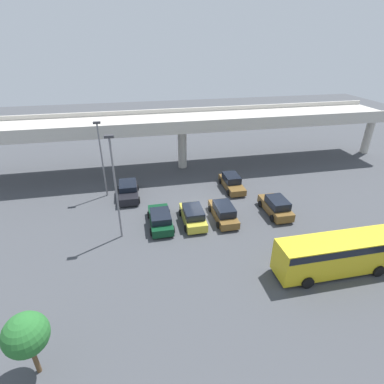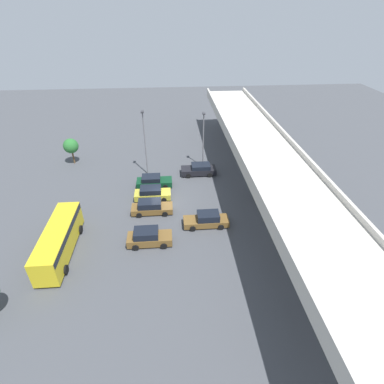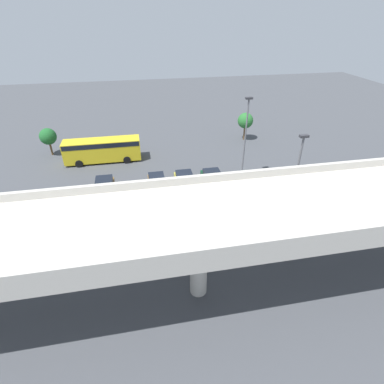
{
  "view_description": "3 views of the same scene",
  "coord_description": "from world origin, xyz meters",
  "views": [
    {
      "loc": [
        -6.3,
        -24.25,
        15.36
      ],
      "look_at": [
        -0.9,
        1.64,
        1.64
      ],
      "focal_mm": 28.0,
      "sensor_mm": 36.0,
      "label": 1
    },
    {
      "loc": [
        29.8,
        1.13,
        20.61
      ],
      "look_at": [
        0.56,
        3.46,
        1.96
      ],
      "focal_mm": 28.0,
      "sensor_mm": 36.0,
      "label": 2
    },
    {
      "loc": [
        3.0,
        25.48,
        16.31
      ],
      "look_at": [
        -1.26,
        3.28,
        2.36
      ],
      "focal_mm": 28.0,
      "sensor_mm": 36.0,
      "label": 3
    }
  ],
  "objects": [
    {
      "name": "shuttle_bus",
      "position": [
        7.37,
        -9.76,
        1.67
      ],
      "size": [
        9.07,
        2.54,
        2.8
      ],
      "color": "gold",
      "rests_on": "ground_plane"
    },
    {
      "name": "parked_car_4",
      "position": [
        4.35,
        4.75,
        0.73
      ],
      "size": [
        1.99,
        4.86,
        1.59
      ],
      "rotation": [
        0.0,
        0.0,
        -1.57
      ],
      "color": "brown",
      "rests_on": "ground_plane"
    },
    {
      "name": "ground_plane",
      "position": [
        0.0,
        0.0,
        0.0
      ],
      "size": [
        117.91,
        117.91,
        0.0
      ],
      "primitive_type": "plane",
      "color": "#424449"
    },
    {
      "name": "parked_car_2",
      "position": [
        -1.42,
        -1.3,
        0.75
      ],
      "size": [
        2.08,
        4.41,
        1.58
      ],
      "rotation": [
        0.0,
        0.0,
        1.57
      ],
      "color": "gold",
      "rests_on": "ground_plane"
    },
    {
      "name": "parked_car_1",
      "position": [
        -4.42,
        -1.21,
        0.71
      ],
      "size": [
        2.14,
        4.6,
        1.49
      ],
      "rotation": [
        0.0,
        0.0,
        1.57
      ],
      "color": "#0C381E",
      "rests_on": "ground_plane"
    },
    {
      "name": "parked_car_3",
      "position": [
        1.51,
        -1.29,
        0.74
      ],
      "size": [
        1.99,
        4.7,
        1.58
      ],
      "rotation": [
        0.0,
        0.0,
        1.57
      ],
      "color": "brown",
      "rests_on": "ground_plane"
    },
    {
      "name": "parked_car_5",
      "position": [
        6.78,
        -1.37,
        0.8
      ],
      "size": [
        2.05,
        4.45,
        1.7
      ],
      "rotation": [
        0.0,
        0.0,
        1.57
      ],
      "color": "brown",
      "rests_on": "ground_plane"
    },
    {
      "name": "tree_front_left",
      "position": [
        -12.09,
        -13.36,
        2.79
      ],
      "size": [
        2.16,
        2.16,
        3.89
      ],
      "color": "brown",
      "rests_on": "ground_plane"
    },
    {
      "name": "lamp_post_near_aisle",
      "position": [
        -7.9,
        -2.18,
        5.21
      ],
      "size": [
        0.7,
        0.35,
        9.0
      ],
      "color": "slate",
      "rests_on": "ground_plane"
    },
    {
      "name": "highway_overpass",
      "position": [
        0.0,
        12.08,
        5.83
      ],
      "size": [
        56.14,
        7.12,
        6.97
      ],
      "color": "#BCB7AD",
      "rests_on": "ground_plane"
    },
    {
      "name": "lamp_post_mid_lot",
      "position": [
        -9.47,
        5.86,
        4.73
      ],
      "size": [
        0.7,
        0.35,
        8.08
      ],
      "color": "slate",
      "rests_on": "ground_plane"
    },
    {
      "name": "parked_car_0",
      "position": [
        -7.16,
        5.07,
        0.74
      ],
      "size": [
        2.24,
        4.81,
        1.53
      ],
      "rotation": [
        0.0,
        0.0,
        -1.57
      ],
      "color": "black",
      "rests_on": "ground_plane"
    }
  ]
}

